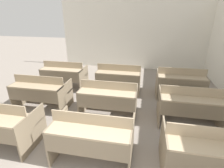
{
  "coord_description": "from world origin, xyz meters",
  "views": [
    {
      "loc": [
        0.56,
        -0.55,
        2.26
      ],
      "look_at": [
        -0.14,
        3.05,
        0.73
      ],
      "focal_mm": 28.0,
      "sensor_mm": 36.0,
      "label": 1
    }
  ],
  "objects": [
    {
      "name": "wall_back",
      "position": [
        0.0,
        6.77,
        1.39
      ],
      "size": [
        5.91,
        0.06,
        2.78
      ],
      "color": "white",
      "rests_on": "ground_plane"
    },
    {
      "name": "bench_front_center",
      "position": [
        -0.17,
        1.59,
        0.45
      ],
      "size": [
        1.26,
        0.79,
        0.87
      ],
      "color": "#7E6E57",
      "rests_on": "ground_plane"
    },
    {
      "name": "bench_front_right",
      "position": [
        1.54,
        1.59,
        0.45
      ],
      "size": [
        1.26,
        0.79,
        0.87
      ],
      "color": "#7C6C55",
      "rests_on": "ground_plane"
    },
    {
      "name": "bench_second_left",
      "position": [
        -1.89,
        2.93,
        0.45
      ],
      "size": [
        1.26,
        0.79,
        0.87
      ],
      "color": "#796A53",
      "rests_on": "ground_plane"
    },
    {
      "name": "bench_second_center",
      "position": [
        -0.19,
        2.91,
        0.45
      ],
      "size": [
        1.26,
        0.79,
        0.87
      ],
      "color": "#81725B",
      "rests_on": "ground_plane"
    },
    {
      "name": "bench_second_right",
      "position": [
        1.55,
        2.93,
        0.45
      ],
      "size": [
        1.26,
        0.79,
        0.87
      ],
      "color": "#7E6F58",
      "rests_on": "ground_plane"
    },
    {
      "name": "bench_third_left",
      "position": [
        -1.89,
        4.21,
        0.45
      ],
      "size": [
        1.26,
        0.79,
        0.87
      ],
      "color": "#80715A",
      "rests_on": "ground_plane"
    },
    {
      "name": "bench_third_center",
      "position": [
        -0.17,
        4.24,
        0.45
      ],
      "size": [
        1.26,
        0.79,
        0.87
      ],
      "color": "#7B6C55",
      "rests_on": "ground_plane"
    },
    {
      "name": "bench_third_right",
      "position": [
        1.56,
        4.22,
        0.45
      ],
      "size": [
        1.26,
        0.79,
        0.87
      ],
      "color": "#7E6E57",
      "rests_on": "ground_plane"
    }
  ]
}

